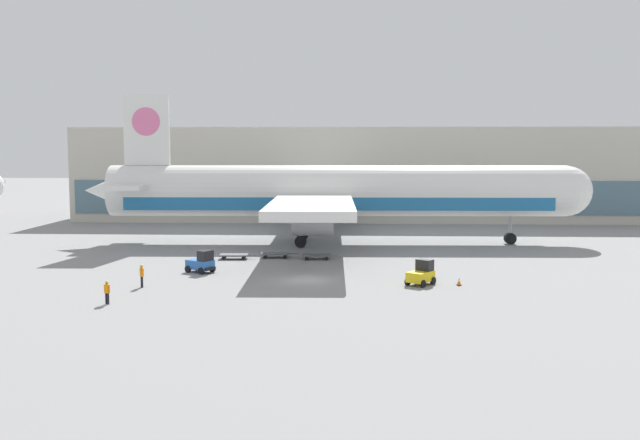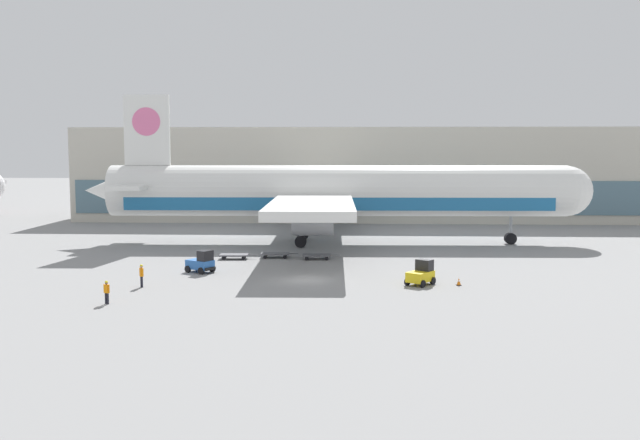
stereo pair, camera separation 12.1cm
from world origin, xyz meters
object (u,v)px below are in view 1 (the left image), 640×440
baggage_dolly_third (317,255)px  traffic_cone_near (459,282)px  ground_crew_far (107,291)px  baggage_tug_mid (422,274)px  baggage_tug_foreground (202,263)px  baggage_dolly_second (275,254)px  ground_crew_near (142,274)px  baggage_dolly_lead (234,255)px  airplane_main (331,193)px

baggage_dolly_third → traffic_cone_near: size_ratio=5.92×
ground_crew_far → baggage_tug_mid: bearing=-132.2°
baggage_tug_foreground → baggage_dolly_second: (5.60, 8.71, -0.49)m
baggage_dolly_second → ground_crew_near: (-8.88, -15.65, 0.70)m
ground_crew_far → ground_crew_near: bearing=-68.1°
baggage_tug_mid → ground_crew_near: baggage_tug_mid is taller
baggage_dolly_lead → traffic_cone_near: (20.27, -12.68, -0.08)m
baggage_dolly_second → ground_crew_near: bearing=-122.6°
baggage_dolly_third → ground_crew_far: (-13.73, -21.00, 0.59)m
baggage_tug_mid → baggage_dolly_lead: 21.36m
airplane_main → baggage_tug_mid: size_ratio=20.70×
airplane_main → baggage_dolly_third: size_ratio=15.54×
baggage_dolly_third → ground_crew_near: (-13.09, -14.85, 0.70)m
baggage_dolly_lead → ground_crew_near: size_ratio=2.03×
baggage_tug_mid → traffic_cone_near: (2.98, -0.14, -0.57)m
airplane_main → baggage_tug_foreground: airplane_main is taller
baggage_dolly_lead → baggage_tug_foreground: bearing=-104.8°
baggage_dolly_second → traffic_cone_near: (16.28, -13.66, -0.08)m
baggage_tug_foreground → baggage_dolly_lead: size_ratio=0.75×
ground_crew_near → ground_crew_far: (-0.64, -6.15, -0.11)m
baggage_dolly_lead → baggage_dolly_second: bearing=10.7°
baggage_tug_mid → airplane_main: bearing=54.2°
ground_crew_far → airplane_main: bearing=-86.4°
baggage_dolly_third → ground_crew_far: ground_crew_far is taller
baggage_tug_mid → ground_crew_far: (-22.82, -8.29, 0.10)m
baggage_dolly_lead → ground_crew_far: bearing=-107.9°
baggage_tug_foreground → ground_crew_far: (-3.92, -13.09, 0.10)m
baggage_dolly_lead → airplane_main: bearing=49.2°
airplane_main → baggage_dolly_third: bearing=-96.6°
baggage_tug_foreground → baggage_dolly_second: size_ratio=0.75×
baggage_dolly_lead → ground_crew_far: 21.55m
baggage_tug_foreground → baggage_dolly_third: baggage_tug_foreground is taller
traffic_cone_near → baggage_dolly_lead: bearing=148.0°
baggage_dolly_lead → ground_crew_far: ground_crew_far is taller
airplane_main → baggage_tug_mid: 26.24m
baggage_tug_foreground → baggage_tug_mid: (18.90, -4.81, 0.00)m
baggage_tug_mid → baggage_dolly_third: (-9.09, 12.71, -0.49)m
baggage_dolly_second → baggage_dolly_third: 4.29m
baggage_tug_mid → ground_crew_near: size_ratio=1.53×
airplane_main → baggage_tug_foreground: size_ratio=20.62×
baggage_dolly_second → airplane_main: bearing=61.3°
airplane_main → traffic_cone_near: size_ratio=92.02×
baggage_dolly_lead → baggage_dolly_third: bearing=-1.8°
airplane_main → ground_crew_near: 30.51m
baggage_dolly_lead → baggage_dolly_third: 8.20m
baggage_dolly_third → baggage_tug_foreground: bearing=-144.2°
baggage_tug_mid → traffic_cone_near: 3.04m
ground_crew_near → baggage_dolly_second: bearing=115.7°
baggage_tug_mid → baggage_dolly_second: baggage_tug_mid is taller
traffic_cone_near → baggage_tug_foreground: bearing=167.3°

